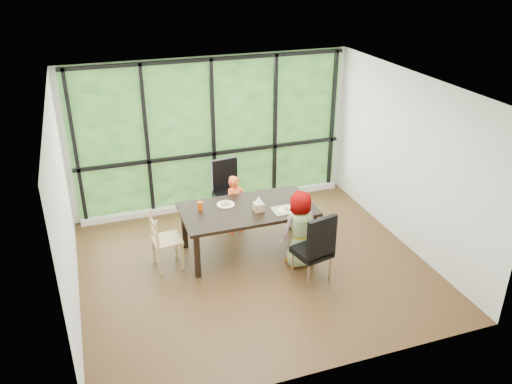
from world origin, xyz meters
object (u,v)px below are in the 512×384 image
at_px(dining_table, 248,230).
at_px(white_mug, 301,195).
at_px(chair_interior_leather, 312,247).
at_px(child_toddler, 235,205).
at_px(chair_window_leather, 229,192).
at_px(tissue_box, 259,207).
at_px(plate_near, 287,210).
at_px(green_cup, 307,204).
at_px(orange_cup, 200,206).
at_px(chair_end_beech, 167,240).
at_px(child_older, 299,229).
at_px(plate_far, 226,205).

xyz_separation_m(dining_table, white_mug, (0.90, 0.06, 0.42)).
xyz_separation_m(chair_interior_leather, child_toddler, (-0.61, 1.67, -0.04)).
distance_m(chair_window_leather, tissue_box, 1.22).
xyz_separation_m(dining_table, tissue_box, (0.13, -0.13, 0.44)).
bearing_deg(plate_near, green_cup, -3.76).
xyz_separation_m(orange_cup, white_mug, (1.59, -0.13, -0.02)).
height_order(chair_end_beech, child_older, child_older).
relative_size(child_older, green_cup, 9.28).
bearing_deg(child_older, chair_window_leather, -81.01).
xyz_separation_m(child_older, green_cup, (0.26, 0.32, 0.22)).
relative_size(orange_cup, white_mug, 1.35).
height_order(chair_window_leather, plate_far, chair_window_leather).
distance_m(plate_near, white_mug, 0.49).
relative_size(chair_end_beech, orange_cup, 7.15).
bearing_deg(chair_interior_leather, orange_cup, -55.68).
bearing_deg(white_mug, green_cup, -97.99).
bearing_deg(child_toddler, green_cup, -66.31).
bearing_deg(tissue_box, green_cup, -11.51).
xyz_separation_m(chair_end_beech, child_older, (1.85, -0.57, 0.14)).
relative_size(dining_table, green_cup, 15.64).
bearing_deg(child_toddler, chair_end_beech, -171.02).
xyz_separation_m(child_toddler, plate_far, (-0.29, -0.43, 0.26)).
relative_size(chair_interior_leather, orange_cup, 8.58).
bearing_deg(chair_interior_leather, plate_far, -66.71).
xyz_separation_m(chair_window_leather, plate_near, (0.51, -1.31, 0.22)).
distance_m(chair_end_beech, plate_near, 1.83).
xyz_separation_m(dining_table, orange_cup, (-0.69, 0.19, 0.44)).
bearing_deg(green_cup, white_mug, 82.01).
bearing_deg(plate_far, chair_window_leather, 70.33).
height_order(child_older, white_mug, child_older).
bearing_deg(plate_far, chair_interior_leather, -53.97).
height_order(child_older, tissue_box, child_older).
height_order(child_toddler, plate_near, child_toddler).
relative_size(green_cup, white_mug, 1.38).
bearing_deg(plate_near, white_mug, 40.62).
relative_size(chair_end_beech, child_older, 0.76).
bearing_deg(plate_far, tissue_box, -39.24).
relative_size(child_older, orange_cup, 9.45).
distance_m(chair_end_beech, orange_cup, 0.70).
bearing_deg(tissue_box, chair_end_beech, 175.67).
bearing_deg(plate_far, plate_near, -29.67).
relative_size(chair_window_leather, child_older, 0.91).
bearing_deg(tissue_box, chair_window_leather, 95.44).
bearing_deg(child_older, white_mug, -125.19).
bearing_deg(white_mug, plate_near, -139.38).
distance_m(dining_table, chair_end_beech, 1.26).
bearing_deg(orange_cup, chair_window_leather, 50.92).
relative_size(chair_end_beech, white_mug, 9.68).
height_order(dining_table, white_mug, white_mug).
height_order(child_older, orange_cup, child_older).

